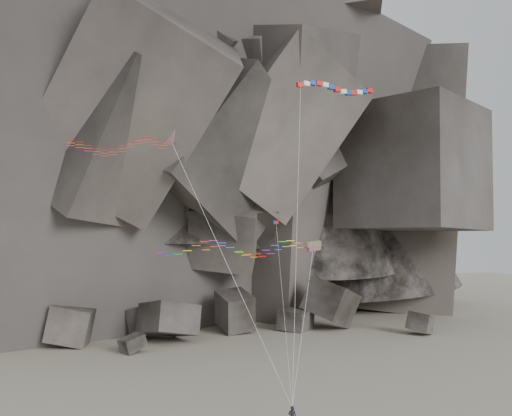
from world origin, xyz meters
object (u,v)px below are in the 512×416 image
object	(u,v)px
delta_kite	(115,145)
parafoil_kite	(233,248)
kite_flyer	(292,416)
pennant_kite	(279,255)
banner_kite	(336,90)

from	to	relation	value
delta_kite	parafoil_kite	xyz separation A→B (m)	(9.87, -2.13, -8.76)
kite_flyer	pennant_kite	distance (m)	14.58
delta_kite	kite_flyer	bearing A→B (deg)	-39.06
banner_kite	parafoil_kite	distance (m)	20.87
banner_kite	pennant_kite	distance (m)	18.17
kite_flyer	delta_kite	distance (m)	27.04
kite_flyer	banner_kite	distance (m)	31.86
pennant_kite	delta_kite	bearing A→B (deg)	-161.51
delta_kite	banner_kite	xyz separation A→B (m)	(22.20, 3.60, 7.08)
kite_flyer	banner_kite	xyz separation A→B (m)	(8.08, 8.75, 29.55)
delta_kite	pennant_kite	xyz separation A→B (m)	(15.26, 1.58, -9.59)
kite_flyer	delta_kite	bearing A→B (deg)	3.03
kite_flyer	parafoil_kite	bearing A→B (deg)	-12.29
banner_kite	delta_kite	bearing A→B (deg)	-178.62
pennant_kite	kite_flyer	bearing A→B (deg)	-87.04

